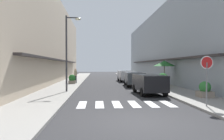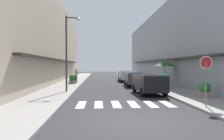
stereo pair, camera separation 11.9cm
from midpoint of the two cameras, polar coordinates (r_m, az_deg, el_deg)
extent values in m
plane|color=#2B2B2D|center=(26.56, -0.71, -3.47)|extent=(101.51, 101.51, 0.00)
cube|color=gray|center=(26.72, -11.11, -3.33)|extent=(2.96, 64.60, 0.12)
cube|color=gray|center=(27.26, 9.47, -3.24)|extent=(2.96, 64.60, 0.12)
cube|color=#C6B299|center=(28.87, -18.74, 7.42)|extent=(5.00, 43.53, 10.65)
cube|color=#332D2D|center=(28.12, -13.28, 2.46)|extent=(0.50, 30.47, 0.16)
cube|color=#939EA8|center=(29.70, 16.44, 6.14)|extent=(5.00, 43.53, 9.49)
cube|color=#332D2D|center=(28.76, 11.27, 2.44)|extent=(0.50, 30.47, 0.16)
cube|color=silver|center=(11.99, -8.21, -9.06)|extent=(0.45, 2.20, 0.01)
cube|color=silver|center=(11.95, -3.61, -9.08)|extent=(0.45, 2.20, 0.01)
cube|color=silver|center=(12.00, 0.99, -9.04)|extent=(0.45, 2.20, 0.01)
cube|color=silver|center=(12.11, 5.53, -8.94)|extent=(0.45, 2.20, 0.01)
cube|color=silver|center=(12.30, 9.95, -8.80)|extent=(0.45, 2.20, 0.01)
cube|color=silver|center=(12.56, 14.21, -8.61)|extent=(0.45, 2.20, 0.01)
cube|color=black|center=(16.29, 9.51, -3.25)|extent=(1.89, 3.97, 1.13)
cube|color=black|center=(16.08, 9.68, -2.22)|extent=(1.55, 2.24, 0.56)
cylinder|color=black|center=(17.41, 5.83, -4.83)|extent=(0.24, 0.65, 0.64)
cylinder|color=black|center=(17.80, 10.87, -4.71)|extent=(0.24, 0.65, 0.64)
cylinder|color=black|center=(14.91, 7.88, -5.84)|extent=(0.24, 0.65, 0.64)
cylinder|color=black|center=(15.36, 13.67, -5.65)|extent=(0.24, 0.65, 0.64)
cube|color=#4C5156|center=(22.65, 5.68, -2.02)|extent=(1.93, 4.32, 1.13)
cube|color=black|center=(22.42, 5.78, -1.27)|extent=(1.57, 2.44, 0.56)
cylinder|color=black|center=(23.99, 3.38, -3.20)|extent=(0.25, 0.65, 0.64)
cylinder|color=black|center=(24.18, 7.14, -3.17)|extent=(0.25, 0.65, 0.64)
cylinder|color=black|center=(21.21, 4.02, -3.76)|extent=(0.25, 0.65, 0.64)
cylinder|color=black|center=(21.42, 8.27, -3.72)|extent=(0.25, 0.65, 0.64)
cube|color=silver|center=(29.40, 3.45, -1.30)|extent=(1.80, 4.51, 1.13)
cube|color=black|center=(29.17, 3.51, -0.72)|extent=(1.50, 2.53, 0.56)
cylinder|color=black|center=(30.80, 1.60, -2.24)|extent=(0.23, 0.64, 0.64)
cylinder|color=black|center=(31.01, 4.53, -2.22)|extent=(0.23, 0.64, 0.64)
cylinder|color=black|center=(27.86, 2.26, -2.60)|extent=(0.23, 0.64, 0.64)
cylinder|color=black|center=(28.10, 5.48, -2.57)|extent=(0.23, 0.64, 0.64)
cylinder|color=slate|center=(11.68, 23.45, -3.49)|extent=(0.07, 0.07, 2.16)
cylinder|color=red|center=(11.64, 23.50, 1.83)|extent=(0.64, 0.03, 0.64)
torus|color=white|center=(11.64, 23.50, 1.83)|extent=(0.65, 0.05, 0.65)
cylinder|color=#38383D|center=(17.20, -12.14, 4.24)|extent=(0.14, 0.14, 5.90)
cylinder|color=#38383D|center=(17.52, -10.68, 13.44)|extent=(0.90, 0.10, 0.10)
ellipsoid|color=beige|center=(17.45, -9.18, 13.15)|extent=(0.44, 0.28, 0.20)
cylinder|color=#262626|center=(22.19, 13.51, -4.02)|extent=(0.48, 0.48, 0.06)
cylinder|color=#4C3823|center=(22.12, 13.52, -1.20)|extent=(0.06, 0.06, 2.24)
cone|color=#19511E|center=(22.11, 13.53, 1.70)|extent=(2.24, 2.24, 0.55)
cube|color=gray|center=(15.01, 23.13, -5.89)|extent=(0.85, 0.85, 0.38)
sphere|color=#2D7533|center=(14.97, 23.14, -4.18)|extent=(0.74, 0.74, 0.74)
cube|color=gray|center=(19.49, 13.10, -4.08)|extent=(0.98, 0.98, 0.50)
sphere|color=#236628|center=(19.44, 13.11, -2.30)|extent=(1.02, 1.02, 1.02)
cube|color=gray|center=(24.74, -10.65, -3.14)|extent=(0.75, 0.75, 0.35)
sphere|color=#236628|center=(24.71, -10.65, -2.09)|extent=(0.79, 0.79, 0.79)
cylinder|color=#282B33|center=(25.38, -9.74, -2.49)|extent=(0.26, 0.26, 0.83)
cylinder|color=tan|center=(25.34, -9.75, -0.82)|extent=(0.34, 0.34, 0.66)
sphere|color=tan|center=(25.33, -9.75, 0.18)|extent=(0.22, 0.22, 0.22)
camera|label=1|loc=(0.06, -90.18, 0.00)|focal=34.61mm
camera|label=2|loc=(0.06, 89.82, 0.00)|focal=34.61mm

